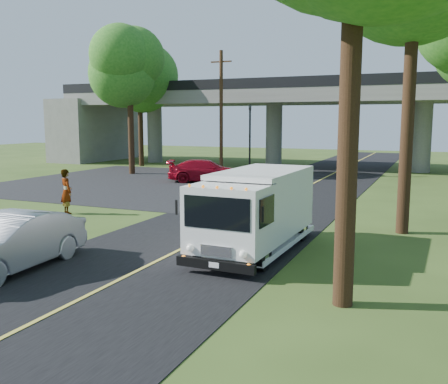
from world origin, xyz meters
The scene contains 13 objects.
ground centered at (0.00, 0.00, 0.00)m, with size 120.00×120.00×0.00m, color #334A1A.
road centered at (0.00, 10.00, 0.01)m, with size 7.00×90.00×0.02m, color black.
parking_lot centered at (-11.00, 18.00, 0.01)m, with size 16.00×18.00×0.01m, color black.
lane_line centered at (0.00, 10.00, 0.03)m, with size 0.12×90.00×0.01m, color gold.
overpass centered at (0.00, 32.00, 4.56)m, with size 54.00×10.00×7.30m.
traffic_signal centered at (-6.00, 26.00, 3.20)m, with size 0.18×0.22×5.20m.
utility_pole centered at (-7.50, 24.00, 4.59)m, with size 1.60×0.26×9.00m.
tree_left_lot centered at (-13.79, 21.84, 7.90)m, with size 5.60×5.50×10.50m.
tree_left_far centered at (-16.79, 27.84, 7.45)m, with size 5.26×5.16×9.89m.
step_van centered at (2.20, 4.50, 1.35)m, with size 2.32×5.97×2.49m.
red_sedan centered at (-6.74, 19.79, 0.73)m, with size 2.04×5.03×1.46m, color maroon.
silver_sedan centered at (-3.20, 0.00, 0.77)m, with size 1.63×4.66×1.54m, color #999CA2.
pedestrian centered at (-7.47, 7.19, 0.97)m, with size 0.71×0.47×1.95m, color gray.
Camera 1 is at (7.27, -9.72, 4.04)m, focal length 40.00 mm.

